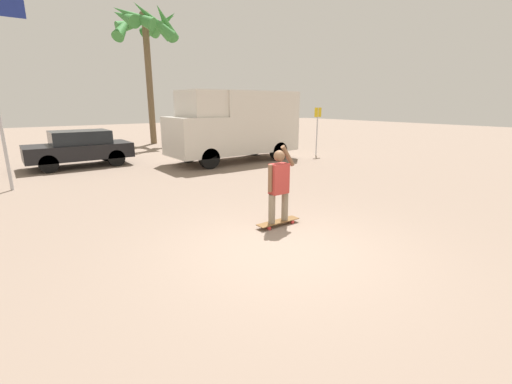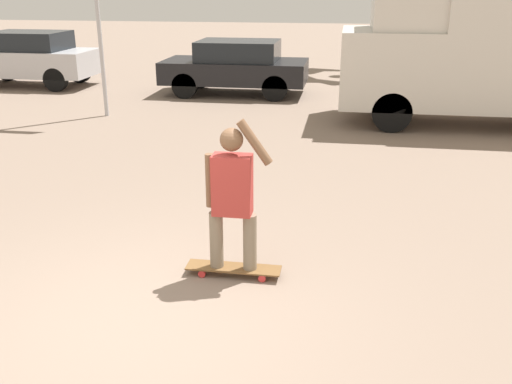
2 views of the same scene
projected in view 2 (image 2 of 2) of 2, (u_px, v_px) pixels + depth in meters
The scene contains 6 objects.
ground_plane at pixel (136, 322), 5.15m from camera, with size 80.00×80.00×0.00m, color gray.
skateboard at pixel (234, 268), 5.95m from camera, with size 0.99×0.24×0.09m.
person_skateboarder at pixel (232, 192), 5.66m from camera, with size 0.67×0.23×1.58m.
camper_van at pixel (486, 47), 11.76m from camera, with size 5.67×2.19×2.98m.
parked_car_black at pixel (236, 66), 15.34m from camera, with size 3.84×1.82×1.43m.
parked_car_silver at pixel (29, 58), 16.57m from camera, with size 3.83×1.74×1.55m.
Camera 2 is at (1.77, -4.20, 2.89)m, focal length 40.00 mm.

